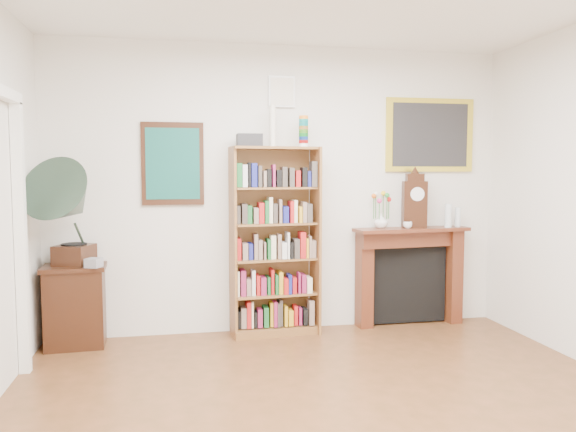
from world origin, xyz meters
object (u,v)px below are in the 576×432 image
object	(u,v)px
teacup	(408,225)
bottle_left	(448,216)
fireplace	(409,268)
cd_stack	(94,263)
flower_vase	(381,221)
bottle_right	(458,217)
side_cabinet	(75,306)
bookshelf	(275,230)
mantel_clock	(415,202)
gramophone	(69,206)

from	to	relation	value
teacup	bottle_left	bearing A→B (deg)	3.15
fireplace	bottle_left	bearing A→B (deg)	-16.06
cd_stack	flower_vase	bearing A→B (deg)	5.25
cd_stack	bottle_right	world-z (taller)	bottle_right
side_cabinet	bookshelf	bearing A→B (deg)	-1.58
cd_stack	flower_vase	world-z (taller)	flower_vase
teacup	bottle_left	world-z (taller)	bottle_left
fireplace	flower_vase	bearing A→B (deg)	178.51
teacup	cd_stack	bearing A→B (deg)	-176.72
bottle_left	bottle_right	world-z (taller)	bottle_left
side_cabinet	mantel_clock	distance (m)	3.40
gramophone	bottle_right	distance (m)	3.77
fireplace	bottle_right	world-z (taller)	bottle_right
fireplace	mantel_clock	bearing A→B (deg)	-49.09
gramophone	flower_vase	xyz separation A→B (m)	(2.93, 0.23, -0.20)
teacup	flower_vase	bearing A→B (deg)	162.33
fireplace	mantel_clock	xyz separation A→B (m)	(0.03, -0.03, 0.69)
bottle_left	bookshelf	bearing A→B (deg)	-179.88
fireplace	cd_stack	world-z (taller)	fireplace
teacup	fireplace	bearing A→B (deg)	57.30
bottle_left	cd_stack	bearing A→B (deg)	-176.73
mantel_clock	bottle_left	bearing A→B (deg)	3.80
bottle_right	gramophone	bearing A→B (deg)	-176.56
side_cabinet	cd_stack	xyz separation A→B (m)	(0.19, -0.14, 0.41)
fireplace	flower_vase	size ratio (longest dim) A/B	8.46
teacup	side_cabinet	bearing A→B (deg)	-179.51
cd_stack	gramophone	bearing A→B (deg)	174.70
bookshelf	side_cabinet	xyz separation A→B (m)	(-1.83, -0.05, -0.64)
gramophone	teacup	world-z (taller)	gramophone
side_cabinet	cd_stack	distance (m)	0.47
bookshelf	cd_stack	size ratio (longest dim) A/B	17.37
side_cabinet	teacup	distance (m)	3.25
mantel_clock	bookshelf	bearing A→B (deg)	-167.47
bottle_right	bookshelf	bearing A→B (deg)	-178.47
side_cabinet	flower_vase	distance (m)	3.01
side_cabinet	flower_vase	world-z (taller)	flower_vase
bottle_left	fireplace	bearing A→B (deg)	168.96
fireplace	bottle_left	xyz separation A→B (m)	(0.38, -0.08, 0.54)
fireplace	bookshelf	bearing A→B (deg)	178.18
flower_vase	bottle_right	world-z (taller)	bottle_right
bookshelf	bottle_left	distance (m)	1.80
mantel_clock	bottle_left	distance (m)	0.38
bottle_right	fireplace	bearing A→B (deg)	176.93
side_cabinet	gramophone	world-z (taller)	gramophone
side_cabinet	fireplace	bearing A→B (deg)	-0.83
cd_stack	bottle_left	xyz separation A→B (m)	(3.44, 0.20, 0.35)
gramophone	cd_stack	bearing A→B (deg)	14.55
bookshelf	teacup	world-z (taller)	bookshelf
side_cabinet	flower_vase	size ratio (longest dim) A/B	5.17
mantel_clock	flower_vase	world-z (taller)	mantel_clock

